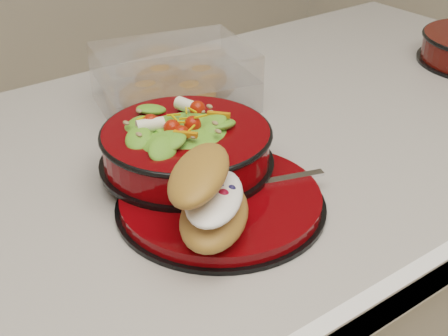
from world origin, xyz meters
TOP-DOWN VIEW (x-y plane):
  - island_counter at (0.00, -0.00)m, footprint 1.24×0.74m
  - dinner_plate at (-0.23, -0.14)m, footprint 0.26×0.26m
  - salad_bowl at (-0.23, -0.05)m, footprint 0.23×0.23m
  - croissant at (-0.28, -0.19)m, footprint 0.15×0.16m
  - fork at (-0.18, -0.15)m, footprint 0.16×0.07m
  - pastry_box at (-0.11, 0.15)m, footprint 0.27×0.22m

SIDE VIEW (x-z plane):
  - island_counter at x=0.00m, z-range 0.00..0.91m
  - dinner_plate at x=-0.23m, z-range 0.90..0.92m
  - fork at x=-0.18m, z-range 0.92..0.92m
  - pastry_box at x=-0.11m, z-range 0.90..0.99m
  - salad_bowl at x=-0.23m, z-range 0.91..1.00m
  - croissant at x=-0.28m, z-range 0.92..1.00m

